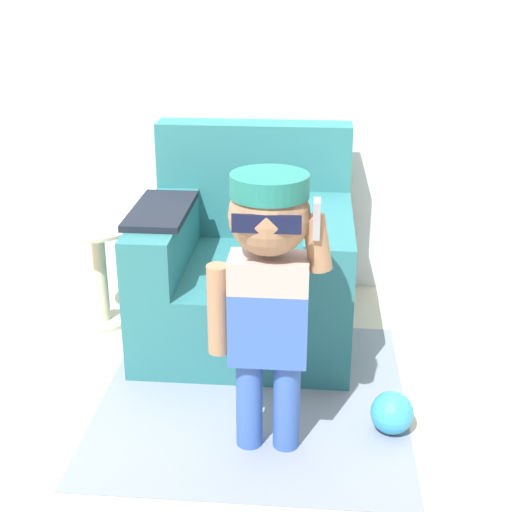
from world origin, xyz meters
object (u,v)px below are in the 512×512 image
Objects in this scene: person_child at (268,274)px; armchair at (247,266)px; toy_ball at (392,413)px; side_table at (100,266)px.

armchair is at bearing 100.04° from person_child.
armchair is 1.07m from toy_ball.
toy_ball is at bearing 14.87° from person_child.
person_child is 6.34× the size of toy_ball.
side_table is at bearing 134.02° from person_child.
toy_ball is at bearing -51.61° from armchair.
person_child is at bearing -79.96° from armchair.
person_child reaches higher than armchair.
side_table reaches higher than toy_ball.
side_table is (-0.91, 0.94, -0.40)m from person_child.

